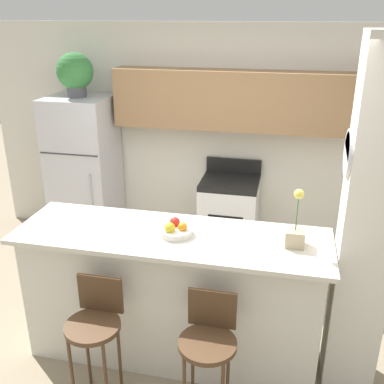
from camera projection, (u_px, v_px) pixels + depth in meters
ground_plane at (173, 351)px, 3.76m from camera, size 14.00×14.00×0.00m
wall_back at (226, 124)px, 5.03m from camera, size 5.60×0.38×2.55m
pillar_right at (368, 228)px, 3.04m from camera, size 0.38×0.32×2.55m
counter_bar at (172, 295)px, 3.56m from camera, size 2.37×0.73×1.10m
refrigerator at (84, 172)px, 5.29m from camera, size 0.72×0.68×1.77m
stove_range at (229, 216)px, 5.15m from camera, size 0.64×0.60×1.07m
bar_stool_left at (95, 325)px, 3.10m from camera, size 0.38×0.38×0.95m
bar_stool_right at (209, 342)px, 2.94m from camera, size 0.38×0.38×0.95m
potted_plant_on_fridge at (75, 73)px, 4.87m from camera, size 0.40×0.40×0.48m
orchid_vase at (295, 232)px, 3.15m from camera, size 0.13×0.13×0.43m
fruit_bowl at (175, 230)px, 3.33m from camera, size 0.25×0.25×0.12m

